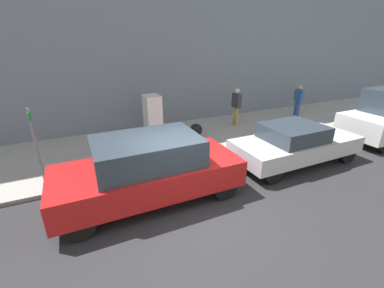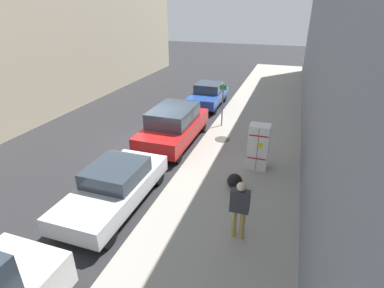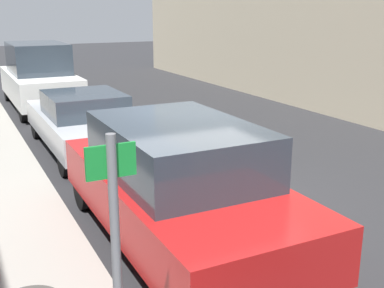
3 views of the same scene
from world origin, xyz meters
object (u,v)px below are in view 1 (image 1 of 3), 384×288
Objects in this scene: parked_suv_red at (148,169)px; street_sign_post at (36,144)px; trash_bag at (196,130)px; pedestrian_standing_near at (236,104)px; discarded_refrigerator at (153,117)px; parked_sedan_silver at (295,143)px; pedestrian_walking_far at (298,99)px.

street_sign_post is at bearing -123.44° from parked_suv_red.
trash_bag is 2.56m from pedestrian_standing_near.
parked_sedan_silver is at bearing 42.70° from discarded_refrigerator.
trash_bag is at bearing 138.68° from parked_suv_red.
street_sign_post is 8.37m from pedestrian_standing_near.
pedestrian_standing_near is 4.10m from parked_sedan_silver.
street_sign_post is (2.35, -3.93, 0.37)m from discarded_refrigerator.
trash_bag is at bearing -56.62° from pedestrian_walking_far.
trash_bag is (0.54, 1.71, -0.63)m from discarded_refrigerator.
pedestrian_standing_near reaches higher than parked_sedan_silver.
pedestrian_walking_far reaches higher than parked_suv_red.
street_sign_post reaches higher than trash_bag.
pedestrian_walking_far is 0.36× the size of parked_sedan_silver.
parked_suv_red is at bearing 56.56° from street_sign_post.
trash_bag is (-1.81, 5.64, -1.00)m from street_sign_post.
street_sign_post is at bearing -59.13° from discarded_refrigerator.
street_sign_post is 0.47× the size of parked_suv_red.
pedestrian_standing_near is at bearing 126.66° from parked_suv_red.
pedestrian_walking_far is at bearing 94.83° from trash_bag.
pedestrian_walking_far is (0.01, 8.03, 0.03)m from discarded_refrigerator.
discarded_refrigerator is 1.11× the size of pedestrian_walking_far.
discarded_refrigerator is 1.90m from trash_bag.
parked_suv_red is (4.04, -9.40, -0.16)m from pedestrian_walking_far.
discarded_refrigerator is at bearing -61.50° from pedestrian_walking_far.
pedestrian_standing_near is at bearing 175.04° from parked_sedan_silver.
discarded_refrigerator is 8.03m from pedestrian_walking_far.
discarded_refrigerator is 1.03× the size of pedestrian_standing_near.
street_sign_post is 4.22× the size of trash_bag.
street_sign_post reaches higher than parked_sedan_silver.
discarded_refrigerator reaches higher than pedestrian_walking_far.
discarded_refrigerator is 3.37× the size of trash_bag.
parked_sedan_silver is (4.04, -4.30, -0.33)m from pedestrian_walking_far.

